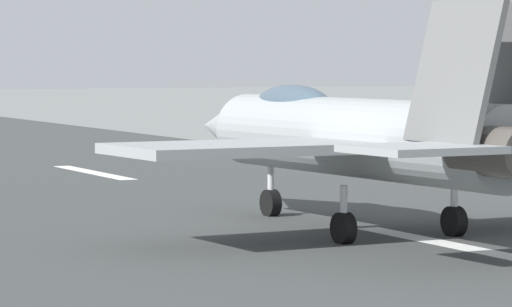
% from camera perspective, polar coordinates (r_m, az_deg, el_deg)
% --- Properties ---
extents(ground_plane, '(400.00, 400.00, 0.00)m').
position_cam_1_polar(ground_plane, '(35.80, 7.40, -3.47)').
color(ground_plane, slate).
extents(runway_strip, '(240.00, 26.00, 0.02)m').
position_cam_1_polar(runway_strip, '(35.78, 7.41, -3.46)').
color(runway_strip, '#3A3D3D').
rests_on(runway_strip, ground).
extents(fighter_jet, '(16.34, 13.92, 5.67)m').
position_cam_1_polar(fighter_jet, '(38.08, 3.90, 0.70)').
color(fighter_jet, '#919799').
rests_on(fighter_jet, ground).
extents(crew_person, '(0.43, 0.65, 1.68)m').
position_cam_1_polar(crew_person, '(55.40, 6.68, -0.14)').
color(crew_person, '#1E2338').
rests_on(crew_person, ground).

